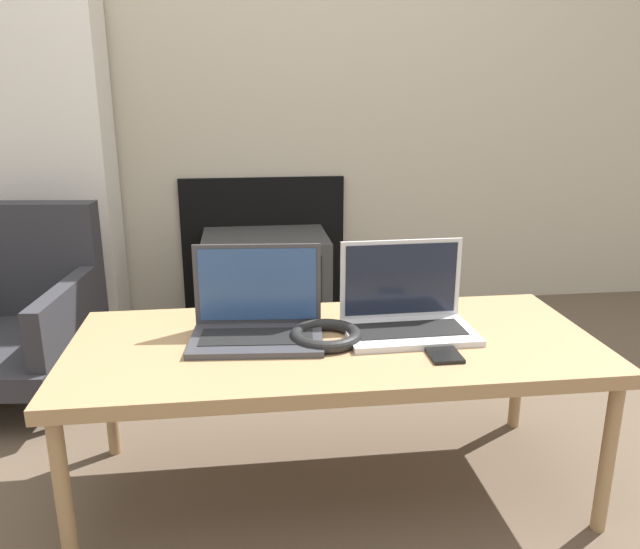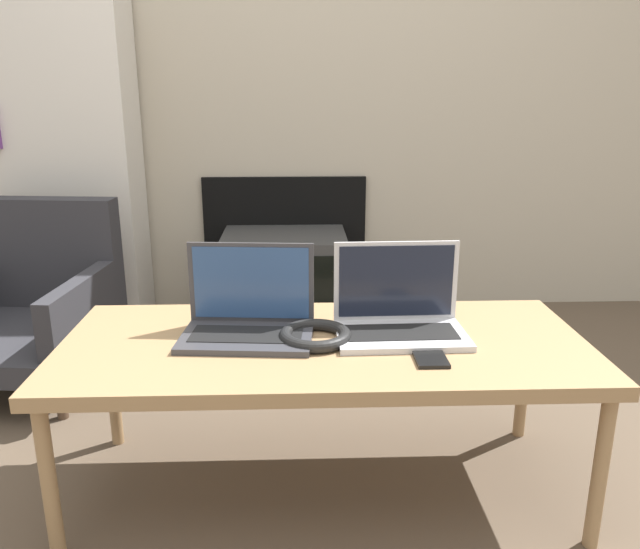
{
  "view_description": "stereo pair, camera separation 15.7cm",
  "coord_description": "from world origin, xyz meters",
  "px_view_note": "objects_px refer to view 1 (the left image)",
  "views": [
    {
      "loc": [
        -0.22,
        -1.23,
        1.05
      ],
      "look_at": [
        0.0,
        0.55,
        0.53
      ],
      "focal_mm": 35.0,
      "sensor_mm": 36.0,
      "label": 1
    },
    {
      "loc": [
        -0.07,
        -1.24,
        1.05
      ],
      "look_at": [
        0.0,
        0.55,
        0.53
      ],
      "focal_mm": 35.0,
      "sensor_mm": 36.0,
      "label": 2
    }
  ],
  "objects_px": {
    "laptop_right": "(406,311)",
    "tv": "(266,280)",
    "armchair": "(8,308)",
    "headphones": "(326,335)",
    "phone": "(441,351)",
    "laptop_left": "(257,317)"
  },
  "relations": [
    {
      "from": "laptop_right",
      "to": "tv",
      "type": "height_order",
      "value": "laptop_right"
    },
    {
      "from": "armchair",
      "to": "tv",
      "type": "bearing_deg",
      "value": 33.45
    },
    {
      "from": "headphones",
      "to": "phone",
      "type": "bearing_deg",
      "value": -21.86
    },
    {
      "from": "laptop_left",
      "to": "phone",
      "type": "height_order",
      "value": "laptop_left"
    },
    {
      "from": "armchair",
      "to": "laptop_left",
      "type": "bearing_deg",
      "value": -34.08
    },
    {
      "from": "laptop_right",
      "to": "phone",
      "type": "distance_m",
      "value": 0.17
    },
    {
      "from": "laptop_right",
      "to": "tv",
      "type": "distance_m",
      "value": 1.32
    },
    {
      "from": "laptop_left",
      "to": "laptop_right",
      "type": "xyz_separation_m",
      "value": [
        0.39,
        0.0,
        0.0
      ]
    },
    {
      "from": "laptop_left",
      "to": "phone",
      "type": "relative_size",
      "value": 2.53
    },
    {
      "from": "laptop_right",
      "to": "headphones",
      "type": "height_order",
      "value": "laptop_right"
    },
    {
      "from": "headphones",
      "to": "laptop_right",
      "type": "bearing_deg",
      "value": 13.2
    },
    {
      "from": "laptop_right",
      "to": "armchair",
      "type": "distance_m",
      "value": 1.5
    },
    {
      "from": "headphones",
      "to": "laptop_left",
      "type": "bearing_deg",
      "value": 163.22
    },
    {
      "from": "tv",
      "to": "laptop_left",
      "type": "bearing_deg",
      "value": -93.15
    },
    {
      "from": "laptop_left",
      "to": "laptop_right",
      "type": "height_order",
      "value": "same"
    },
    {
      "from": "laptop_left",
      "to": "armchair",
      "type": "relative_size",
      "value": 0.49
    },
    {
      "from": "laptop_left",
      "to": "armchair",
      "type": "xyz_separation_m",
      "value": [
        -0.89,
        0.75,
        -0.2
      ]
    },
    {
      "from": "headphones",
      "to": "tv",
      "type": "distance_m",
      "value": 1.32
    },
    {
      "from": "laptop_right",
      "to": "armchair",
      "type": "bearing_deg",
      "value": 148.57
    },
    {
      "from": "tv",
      "to": "armchair",
      "type": "xyz_separation_m",
      "value": [
        -0.96,
        -0.5,
        0.08
      ]
    },
    {
      "from": "headphones",
      "to": "phone",
      "type": "height_order",
      "value": "headphones"
    },
    {
      "from": "phone",
      "to": "tv",
      "type": "height_order",
      "value": "phone"
    }
  ]
}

